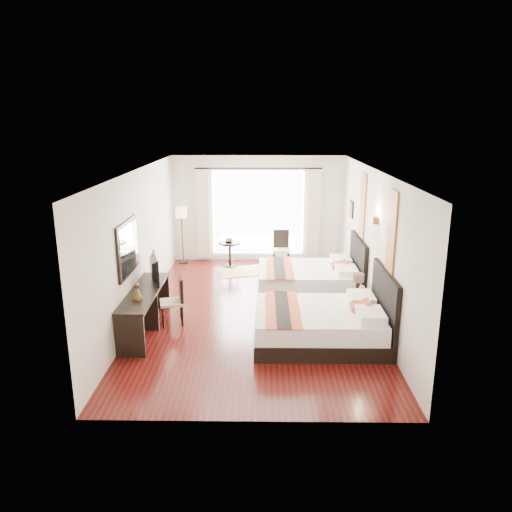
{
  "coord_description": "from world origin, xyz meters",
  "views": [
    {
      "loc": [
        0.14,
        -9.31,
        3.73
      ],
      "look_at": [
        -0.01,
        0.32,
        1.06
      ],
      "focal_mm": 35.0,
      "sensor_mm": 36.0,
      "label": 1
    }
  ],
  "objects_px": {
    "bed_near": "(324,323)",
    "bed_far": "(311,279)",
    "floor_lamp": "(182,216)",
    "window_chair": "(281,255)",
    "side_table": "(230,254)",
    "fruit_bowl": "(229,241)",
    "table_lamp": "(358,279)",
    "console_desk": "(145,311)",
    "vase": "(362,292)",
    "television": "(151,269)",
    "desk_chair": "(173,310)",
    "nightstand": "(359,306)"
  },
  "relations": [
    {
      "from": "console_desk",
      "to": "table_lamp",
      "type": "bearing_deg",
      "value": 11.51
    },
    {
      "from": "vase",
      "to": "television",
      "type": "distance_m",
      "value": 4.0
    },
    {
      "from": "window_chair",
      "to": "floor_lamp",
      "type": "bearing_deg",
      "value": -96.28
    },
    {
      "from": "console_desk",
      "to": "floor_lamp",
      "type": "bearing_deg",
      "value": 90.03
    },
    {
      "from": "bed_near",
      "to": "vase",
      "type": "distance_m",
      "value": 1.29
    },
    {
      "from": "bed_far",
      "to": "nightstand",
      "type": "height_order",
      "value": "bed_far"
    },
    {
      "from": "nightstand",
      "to": "floor_lamp",
      "type": "xyz_separation_m",
      "value": [
        -3.98,
        3.71,
        1.03
      ]
    },
    {
      "from": "console_desk",
      "to": "fruit_bowl",
      "type": "relative_size",
      "value": 9.74
    },
    {
      "from": "table_lamp",
      "to": "console_desk",
      "type": "height_order",
      "value": "table_lamp"
    },
    {
      "from": "bed_far",
      "to": "fruit_bowl",
      "type": "distance_m",
      "value": 2.8
    },
    {
      "from": "television",
      "to": "console_desk",
      "type": "bearing_deg",
      "value": 161.02
    },
    {
      "from": "console_desk",
      "to": "desk_chair",
      "type": "bearing_deg",
      "value": 34.87
    },
    {
      "from": "bed_far",
      "to": "fruit_bowl",
      "type": "relative_size",
      "value": 9.83
    },
    {
      "from": "desk_chair",
      "to": "window_chair",
      "type": "relative_size",
      "value": 0.96
    },
    {
      "from": "bed_near",
      "to": "vase",
      "type": "relative_size",
      "value": 17.86
    },
    {
      "from": "nightstand",
      "to": "table_lamp",
      "type": "xyz_separation_m",
      "value": [
        -0.0,
        0.14,
        0.5
      ]
    },
    {
      "from": "floor_lamp",
      "to": "window_chair",
      "type": "relative_size",
      "value": 1.6
    },
    {
      "from": "bed_near",
      "to": "table_lamp",
      "type": "relative_size",
      "value": 6.64
    },
    {
      "from": "bed_far",
      "to": "fruit_bowl",
      "type": "bearing_deg",
      "value": 134.3
    },
    {
      "from": "bed_near",
      "to": "nightstand",
      "type": "distance_m",
      "value": 1.35
    },
    {
      "from": "table_lamp",
      "to": "console_desk",
      "type": "distance_m",
      "value": 4.07
    },
    {
      "from": "bed_near",
      "to": "bed_far",
      "type": "xyz_separation_m",
      "value": [
        0.01,
        2.45,
        -0.0
      ]
    },
    {
      "from": "side_table",
      "to": "bed_far",
      "type": "bearing_deg",
      "value": -46.15
    },
    {
      "from": "bed_near",
      "to": "table_lamp",
      "type": "height_order",
      "value": "bed_near"
    },
    {
      "from": "nightstand",
      "to": "vase",
      "type": "bearing_deg",
      "value": -78.9
    },
    {
      "from": "vase",
      "to": "desk_chair",
      "type": "bearing_deg",
      "value": -176.12
    },
    {
      "from": "bed_far",
      "to": "floor_lamp",
      "type": "bearing_deg",
      "value": 143.77
    },
    {
      "from": "television",
      "to": "window_chair",
      "type": "height_order",
      "value": "television"
    },
    {
      "from": "table_lamp",
      "to": "nightstand",
      "type": "bearing_deg",
      "value": -88.73
    },
    {
      "from": "console_desk",
      "to": "window_chair",
      "type": "relative_size",
      "value": 2.35
    },
    {
      "from": "television",
      "to": "bed_far",
      "type": "bearing_deg",
      "value": -81.68
    },
    {
      "from": "side_table",
      "to": "fruit_bowl",
      "type": "relative_size",
      "value": 2.9
    },
    {
      "from": "bed_near",
      "to": "desk_chair",
      "type": "xyz_separation_m",
      "value": [
        -2.73,
        0.73,
        -0.05
      ]
    },
    {
      "from": "window_chair",
      "to": "console_desk",
      "type": "bearing_deg",
      "value": -32.76
    },
    {
      "from": "bed_near",
      "to": "window_chair",
      "type": "height_order",
      "value": "bed_near"
    },
    {
      "from": "desk_chair",
      "to": "window_chair",
      "type": "xyz_separation_m",
      "value": [
        2.15,
        3.8,
        0.01
      ]
    },
    {
      "from": "bed_near",
      "to": "television",
      "type": "distance_m",
      "value": 3.37
    },
    {
      "from": "vase",
      "to": "fruit_bowl",
      "type": "bearing_deg",
      "value": 128.34
    },
    {
      "from": "vase",
      "to": "side_table",
      "type": "height_order",
      "value": "side_table"
    },
    {
      "from": "vase",
      "to": "desk_chair",
      "type": "height_order",
      "value": "desk_chair"
    },
    {
      "from": "table_lamp",
      "to": "side_table",
      "type": "bearing_deg",
      "value": 129.93
    },
    {
      "from": "television",
      "to": "floor_lamp",
      "type": "bearing_deg",
      "value": -16.57
    },
    {
      "from": "fruit_bowl",
      "to": "window_chair",
      "type": "xyz_separation_m",
      "value": [
        1.35,
        0.08,
        -0.4
      ]
    },
    {
      "from": "console_desk",
      "to": "side_table",
      "type": "bearing_deg",
      "value": 72.55
    },
    {
      "from": "bed_far",
      "to": "table_lamp",
      "type": "bearing_deg",
      "value": -57.51
    },
    {
      "from": "floor_lamp",
      "to": "fruit_bowl",
      "type": "height_order",
      "value": "floor_lamp"
    },
    {
      "from": "bed_near",
      "to": "desk_chair",
      "type": "relative_size",
      "value": 2.49
    },
    {
      "from": "console_desk",
      "to": "floor_lamp",
      "type": "height_order",
      "value": "floor_lamp"
    },
    {
      "from": "vase",
      "to": "side_table",
      "type": "xyz_separation_m",
      "value": [
        -2.73,
        3.49,
        -0.24
      ]
    },
    {
      "from": "nightstand",
      "to": "vase",
      "type": "height_order",
      "value": "vase"
    }
  ]
}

